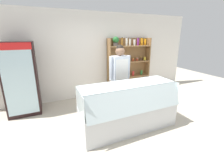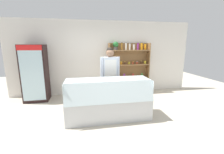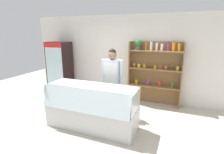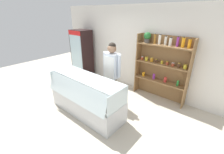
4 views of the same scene
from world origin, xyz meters
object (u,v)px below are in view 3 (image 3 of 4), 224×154
Objects in this scene: deli_display_case at (92,114)px; drinks_fridge at (60,68)px; shop_clerk at (112,76)px; shelving_unit at (154,69)px.

drinks_fridge is at bearing 142.31° from deli_display_case.
drinks_fridge is 2.49m from shop_clerk.
shelving_unit is (3.22, 0.29, 0.18)m from drinks_fridge.
deli_display_case is 1.18× the size of shop_clerk.
shop_clerk is (-0.89, -1.16, -0.05)m from shelving_unit.
shelving_unit is 1.10× the size of shop_clerk.
shop_clerk is (0.19, 0.79, 0.74)m from deli_display_case.
deli_display_case is (2.14, -1.66, -0.61)m from drinks_fridge.
shelving_unit is at bearing 5.23° from drinks_fridge.
shelving_unit is 2.36m from deli_display_case.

